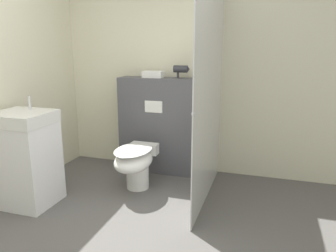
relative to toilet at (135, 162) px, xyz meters
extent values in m
cube|color=beige|center=(0.14, 0.83, 0.93)|extent=(8.00, 0.06, 2.50)
cube|color=#4C4C51|center=(0.04, 0.63, 0.27)|extent=(0.94, 0.27, 1.18)
cube|color=white|center=(0.04, 0.49, 0.53)|extent=(0.22, 0.01, 0.14)
cube|color=silver|center=(0.78, 0.08, 0.75)|extent=(0.01, 1.45, 2.14)
sphere|color=#B2B2B7|center=(0.78, -0.62, 0.71)|extent=(0.04, 0.04, 0.04)
cylinder|color=white|center=(0.00, 0.05, -0.15)|extent=(0.25, 0.25, 0.33)
ellipsoid|color=white|center=(0.00, -0.05, 0.04)|extent=(0.38, 0.57, 0.23)
ellipsoid|color=white|center=(0.00, -0.05, 0.16)|extent=(0.37, 0.56, 0.02)
cube|color=white|center=(0.00, 0.27, 0.08)|extent=(0.32, 0.13, 0.12)
cube|color=white|center=(-0.91, -0.62, 0.09)|extent=(0.53, 0.48, 0.82)
cube|color=white|center=(-0.91, -0.62, 0.56)|extent=(0.54, 0.49, 0.12)
cylinder|color=silver|center=(-0.91, -0.48, 0.69)|extent=(0.02, 0.02, 0.14)
cylinder|color=#2D2D33|center=(0.33, 0.64, 0.97)|extent=(0.16, 0.08, 0.08)
cone|color=#2D2D33|center=(0.42, 0.64, 0.97)|extent=(0.03, 0.07, 0.07)
cylinder|color=#2D2D33|center=(0.30, 0.64, 0.92)|extent=(0.03, 0.03, 0.10)
cube|color=white|center=(-0.01, 0.63, 0.90)|extent=(0.24, 0.15, 0.08)
camera|label=1|loc=(1.35, -3.11, 1.24)|focal=35.00mm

